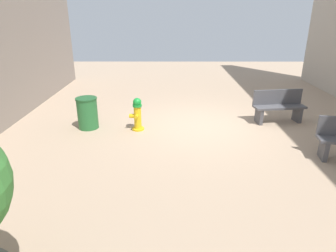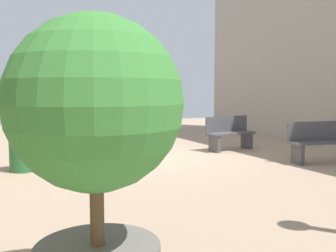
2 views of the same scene
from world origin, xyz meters
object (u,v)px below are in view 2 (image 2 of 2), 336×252
fire_hydrant (92,146)px  bench_near (230,133)px  planter_tree (96,132)px  trash_bin (23,150)px  bench_far (320,141)px

fire_hydrant → bench_near: 4.16m
fire_hydrant → planter_tree: (1.30, 5.44, 0.90)m
fire_hydrant → trash_bin: fire_hydrant is taller
planter_tree → bench_far: bearing=-149.7°
fire_hydrant → bench_far: size_ratio=0.56×
bench_near → planter_tree: bearing=48.5°
bench_near → bench_far: size_ratio=0.94×
bench_near → planter_tree: (5.40, 6.11, 0.88)m
fire_hydrant → planter_tree: planter_tree is taller
planter_tree → trash_bin: bearing=-88.8°
planter_tree → bench_near: bearing=-131.5°
bench_far → fire_hydrant: bearing=-19.8°
fire_hydrant → planter_tree: bearing=76.6°
fire_hydrant → trash_bin: (1.41, -0.13, -0.02)m
bench_far → trash_bin: (6.36, -1.91, -0.05)m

